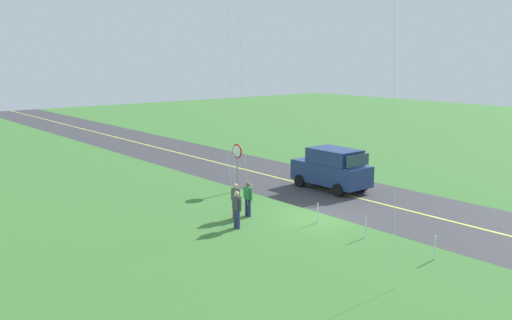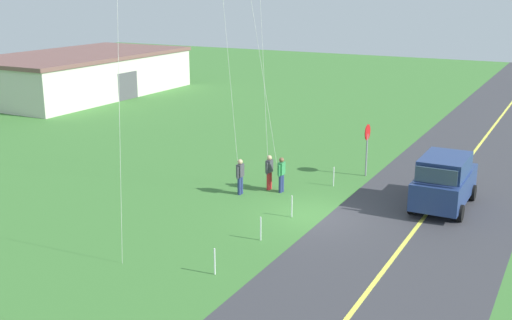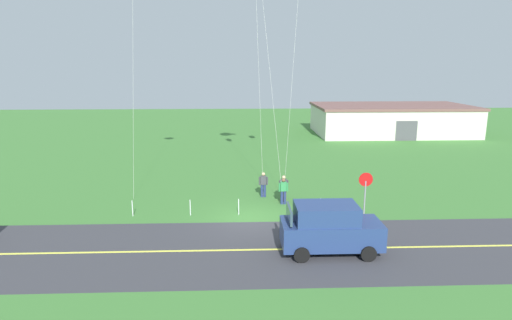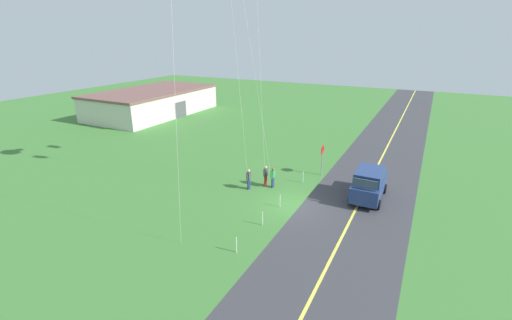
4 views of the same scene
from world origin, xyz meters
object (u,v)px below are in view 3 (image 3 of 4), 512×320
at_px(person_adult_near, 283,190).
at_px(person_child_watcher, 284,187).
at_px(person_adult_companion, 263,184).
at_px(warehouse_distant, 391,119).
at_px(car_suv_foreground, 329,228).
at_px(stop_sign, 365,186).

relative_size(person_adult_near, person_child_watcher, 1.00).
distance_m(person_adult_near, person_adult_companion, 1.85).
bearing_deg(warehouse_distant, person_adult_near, -120.93).
bearing_deg(warehouse_distant, person_adult_companion, -124.20).
bearing_deg(person_child_watcher, car_suv_foreground, 173.42).
bearing_deg(stop_sign, person_adult_near, 148.55).
distance_m(car_suv_foreground, person_adult_near, 6.96).
height_order(stop_sign, person_adult_near, stop_sign).
bearing_deg(person_child_watcher, person_adult_companion, 39.23).
xyz_separation_m(car_suv_foreground, stop_sign, (2.83, 4.27, 0.65)).
relative_size(person_adult_companion, warehouse_distant, 0.09).
bearing_deg(person_adult_companion, person_adult_near, -87.37).
bearing_deg(person_adult_companion, warehouse_distant, 21.19).
height_order(person_adult_companion, warehouse_distant, warehouse_distant).
relative_size(car_suv_foreground, stop_sign, 1.72).
distance_m(person_adult_near, warehouse_distant, 30.81).
height_order(stop_sign, person_adult_companion, stop_sign).
distance_m(person_child_watcher, warehouse_distant, 30.22).
bearing_deg(person_child_watcher, warehouse_distant, -47.56).
bearing_deg(person_adult_near, car_suv_foreground, 71.01).
distance_m(car_suv_foreground, warehouse_distant, 36.27).
distance_m(stop_sign, person_child_watcher, 5.27).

